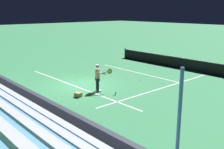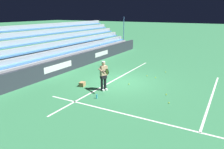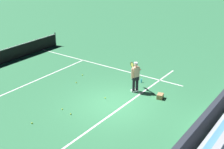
% 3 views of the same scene
% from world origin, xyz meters
% --- Properties ---
extents(ground_plane, '(160.00, 160.00, 0.00)m').
position_xyz_m(ground_plane, '(0.00, 0.00, 0.00)').
color(ground_plane, '#337A4C').
extents(court_baseline_white, '(12.00, 0.10, 0.01)m').
position_xyz_m(court_baseline_white, '(0.00, -0.50, 0.00)').
color(court_baseline_white, white).
rests_on(court_baseline_white, ground).
extents(court_sideline_white, '(0.10, 12.00, 0.01)m').
position_xyz_m(court_sideline_white, '(4.11, 4.00, 0.00)').
color(court_sideline_white, white).
rests_on(court_sideline_white, ground).
extents(court_service_line_white, '(8.22, 0.10, 0.01)m').
position_xyz_m(court_service_line_white, '(0.00, 5.50, 0.00)').
color(court_service_line_white, white).
rests_on(court_service_line_white, ground).
extents(back_wall_sponsor_board, '(24.59, 0.25, 1.10)m').
position_xyz_m(back_wall_sponsor_board, '(-0.01, -4.71, 0.55)').
color(back_wall_sponsor_board, '#2D333D').
rests_on(back_wall_sponsor_board, ground).
extents(tennis_player, '(0.86, 0.91, 1.71)m').
position_xyz_m(tennis_player, '(1.93, -0.10, 0.89)').
color(tennis_player, black).
rests_on(tennis_player, ground).
extents(ball_box_cardboard, '(0.46, 0.38, 0.26)m').
position_xyz_m(ball_box_cardboard, '(1.97, -1.62, 0.13)').
color(ball_box_cardboard, '#A87F51').
rests_on(ball_box_cardboard, ground).
extents(tennis_ball_stray_back, '(0.07, 0.07, 0.07)m').
position_xyz_m(tennis_ball_stray_back, '(-3.64, 1.95, 0.03)').
color(tennis_ball_stray_back, '#CCE533').
rests_on(tennis_ball_stray_back, ground).
extents(tennis_ball_by_box, '(0.07, 0.07, 0.07)m').
position_xyz_m(tennis_ball_by_box, '(-1.90, 1.74, 0.03)').
color(tennis_ball_by_box, '#CCE533').
rests_on(tennis_ball_by_box, ground).
extents(tennis_ball_toward_net, '(0.07, 0.07, 0.07)m').
position_xyz_m(tennis_ball_toward_net, '(0.29, 0.74, 0.03)').
color(tennis_ball_toward_net, '#CCE533').
rests_on(tennis_ball_toward_net, ground).
extents(tennis_ball_near_player, '(0.07, 0.07, 0.07)m').
position_xyz_m(tennis_ball_near_player, '(-2.01, 1.08, 0.03)').
color(tennis_ball_near_player, '#CCE533').
rests_on(tennis_ball_near_player, ground).
extents(tennis_ball_far_left, '(0.07, 0.07, 0.07)m').
position_xyz_m(tennis_ball_far_left, '(1.97, 3.73, 0.03)').
color(tennis_ball_far_left, '#CCE533').
rests_on(tennis_ball_far_left, ground).
extents(tennis_ball_on_baseline, '(0.07, 0.07, 0.07)m').
position_xyz_m(tennis_ball_on_baseline, '(0.90, 3.30, 0.03)').
color(tennis_ball_on_baseline, '#CCE533').
rests_on(tennis_ball_on_baseline, ground).
extents(water_bottle, '(0.07, 0.07, 0.22)m').
position_xyz_m(water_bottle, '(3.18, 0.23, 0.11)').
color(water_bottle, '#33B2E5').
rests_on(water_bottle, ground).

